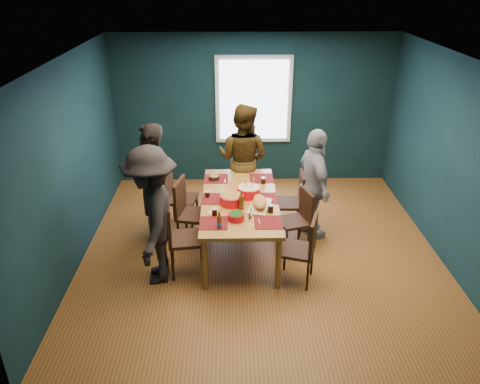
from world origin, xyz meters
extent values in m
cube|color=olive|center=(0.00, 0.00, -0.01)|extent=(5.00, 5.00, 0.01)
cube|color=white|center=(0.00, 0.00, 2.70)|extent=(5.00, 5.00, 0.01)
cube|color=#102C36|center=(-2.50, 0.00, 1.35)|extent=(0.01, 5.00, 2.70)
cube|color=#102C36|center=(2.50, 0.00, 1.35)|extent=(0.01, 5.00, 2.70)
cube|color=#102C36|center=(0.00, 2.50, 1.35)|extent=(5.00, 0.01, 2.70)
cube|color=#102C36|center=(0.00, -2.50, 1.35)|extent=(5.00, 0.01, 2.70)
cube|color=silver|center=(0.00, 2.47, 1.55)|extent=(1.35, 0.06, 1.55)
cube|color=olive|center=(-0.30, 0.09, 0.76)|extent=(1.04, 2.08, 0.05)
cylinder|color=olive|center=(-0.75, -0.87, 0.37)|extent=(0.07, 0.07, 0.74)
cylinder|color=olive|center=(0.16, -0.87, 0.37)|extent=(0.07, 0.07, 0.74)
cylinder|color=olive|center=(-0.75, 1.05, 0.37)|extent=(0.07, 0.07, 0.74)
cylinder|color=olive|center=(0.16, 1.05, 0.37)|extent=(0.07, 0.07, 0.74)
cube|color=black|center=(-1.17, 0.73, 0.48)|extent=(0.51, 0.51, 0.04)
cube|color=black|center=(-1.37, 0.76, 0.74)|extent=(0.11, 0.45, 0.49)
cylinder|color=black|center=(-1.39, 0.57, 0.23)|extent=(0.03, 0.03, 0.45)
cylinder|color=black|center=(-1.01, 0.51, 0.23)|extent=(0.03, 0.03, 0.45)
cylinder|color=black|center=(-1.33, 0.94, 0.23)|extent=(0.03, 0.03, 0.45)
cylinder|color=black|center=(-0.96, 0.89, 0.23)|extent=(0.03, 0.03, 0.45)
cube|color=black|center=(-0.94, 0.18, 0.49)|extent=(0.54, 0.54, 0.04)
cube|color=black|center=(-1.14, 0.23, 0.76)|extent=(0.14, 0.46, 0.50)
cylinder|color=black|center=(-1.17, 0.03, 0.23)|extent=(0.03, 0.03, 0.47)
cylinder|color=black|center=(-0.79, -0.05, 0.23)|extent=(0.03, 0.03, 0.47)
cylinder|color=black|center=(-1.09, 0.42, 0.23)|extent=(0.03, 0.03, 0.47)
cylinder|color=black|center=(-0.71, 0.33, 0.23)|extent=(0.03, 0.03, 0.47)
cube|color=black|center=(-1.00, -0.46, 0.49)|extent=(0.51, 0.51, 0.04)
cube|color=black|center=(-1.21, -0.49, 0.77)|extent=(0.10, 0.46, 0.50)
cylinder|color=black|center=(-1.18, -0.68, 0.24)|extent=(0.04, 0.04, 0.47)
cylinder|color=black|center=(-0.78, -0.64, 0.24)|extent=(0.04, 0.04, 0.47)
cylinder|color=black|center=(-1.22, -0.29, 0.24)|extent=(0.04, 0.04, 0.47)
cylinder|color=black|center=(-0.83, -0.24, 0.24)|extent=(0.04, 0.04, 0.47)
cube|color=black|center=(0.45, 0.59, 0.45)|extent=(0.44, 0.44, 0.04)
cube|color=black|center=(0.64, 0.58, 0.71)|extent=(0.05, 0.43, 0.47)
cylinder|color=black|center=(0.26, 0.41, 0.22)|extent=(0.03, 0.03, 0.43)
cylinder|color=black|center=(0.62, 0.40, 0.22)|extent=(0.03, 0.03, 0.43)
cylinder|color=black|center=(0.27, 0.78, 0.22)|extent=(0.03, 0.03, 0.43)
cylinder|color=black|center=(0.63, 0.77, 0.22)|extent=(0.03, 0.03, 0.43)
cube|color=black|center=(0.47, 0.08, 0.43)|extent=(0.49, 0.49, 0.04)
cube|color=black|center=(0.64, 0.13, 0.66)|extent=(0.15, 0.39, 0.44)
cylinder|color=black|center=(0.35, -0.13, 0.20)|extent=(0.03, 0.03, 0.41)
cylinder|color=black|center=(0.68, -0.04, 0.20)|extent=(0.03, 0.03, 0.41)
cylinder|color=black|center=(0.26, 0.19, 0.20)|extent=(0.03, 0.03, 0.41)
cylinder|color=black|center=(0.58, 0.29, 0.20)|extent=(0.03, 0.03, 0.41)
cube|color=black|center=(0.41, -0.71, 0.45)|extent=(0.53, 0.53, 0.04)
cube|color=black|center=(0.59, -0.77, 0.71)|extent=(0.17, 0.42, 0.46)
cylinder|color=black|center=(0.18, -0.82, 0.22)|extent=(0.03, 0.03, 0.43)
cylinder|color=black|center=(0.52, -0.94, 0.22)|extent=(0.03, 0.03, 0.43)
cylinder|color=black|center=(0.29, -0.48, 0.22)|extent=(0.03, 0.03, 0.43)
cylinder|color=black|center=(0.64, -0.59, 0.22)|extent=(0.03, 0.03, 0.43)
imported|color=black|center=(-1.53, 0.30, 0.90)|extent=(0.50, 0.70, 1.80)
imported|color=black|center=(-0.22, 1.30, 0.90)|extent=(1.08, 0.99, 1.80)
imported|color=white|center=(0.78, 0.42, 0.84)|extent=(0.60, 1.04, 1.67)
imported|color=black|center=(-1.39, -0.61, 0.91)|extent=(0.75, 1.22, 1.82)
cylinder|color=red|center=(-0.41, -0.06, 0.85)|extent=(0.32, 0.32, 0.13)
cylinder|color=#4F7C2D|center=(-0.41, -0.06, 0.91)|extent=(0.28, 0.28, 0.02)
cylinder|color=red|center=(-0.17, 0.18, 0.86)|extent=(0.33, 0.33, 0.13)
cylinder|color=beige|center=(-0.17, 0.18, 0.92)|extent=(0.29, 0.29, 0.02)
cylinder|color=tan|center=(-0.13, 0.18, 0.97)|extent=(0.10, 0.18, 0.26)
cylinder|color=tan|center=(-0.21, 0.18, 0.97)|extent=(0.08, 0.19, 0.26)
cylinder|color=red|center=(-0.35, -0.50, 0.83)|extent=(0.21, 0.21, 0.09)
cylinder|color=#124813|center=(-0.35, -0.50, 0.87)|extent=(0.19, 0.19, 0.02)
cube|color=tan|center=(-0.04, -0.16, 0.80)|extent=(0.38, 0.55, 0.02)
ellipsoid|color=#BF8744|center=(-0.04, -0.16, 0.87)|extent=(0.29, 0.43, 0.12)
cube|color=silver|center=(-0.16, -0.36, 0.82)|extent=(0.03, 0.20, 0.00)
cylinder|color=black|center=(-0.18, -0.47, 0.82)|extent=(0.02, 0.11, 0.02)
sphere|color=#145919|center=(-0.04, -0.27, 0.88)|extent=(0.04, 0.04, 0.04)
sphere|color=#145919|center=(-0.04, -0.16, 0.88)|extent=(0.04, 0.04, 0.04)
sphere|color=#145919|center=(-0.04, -0.05, 0.88)|extent=(0.04, 0.04, 0.04)
cylinder|color=black|center=(-0.67, 0.74, 0.82)|extent=(0.16, 0.16, 0.06)
cylinder|color=#4F7C2D|center=(-0.67, 0.74, 0.85)|extent=(0.13, 0.13, 0.02)
cylinder|color=#4D2B0D|center=(-0.56, -0.70, 0.87)|extent=(0.06, 0.06, 0.16)
cylinder|color=#4D2B0D|center=(-0.56, -0.70, 0.99)|extent=(0.02, 0.02, 0.06)
cylinder|color=blue|center=(-0.56, -0.70, 0.84)|extent=(0.06, 0.06, 0.04)
cylinder|color=#4D2B0D|center=(-0.28, -0.22, 0.88)|extent=(0.07, 0.07, 0.19)
cylinder|color=#4D2B0D|center=(-0.28, -0.22, 1.02)|extent=(0.03, 0.03, 0.07)
cylinder|color=black|center=(-0.63, -0.38, 0.84)|extent=(0.07, 0.07, 0.10)
cylinder|color=silver|center=(-0.63, -0.38, 0.89)|extent=(0.07, 0.07, 0.02)
cylinder|color=black|center=(0.10, -0.31, 0.84)|extent=(0.07, 0.07, 0.11)
cylinder|color=silver|center=(0.10, -0.31, 0.89)|extent=(0.08, 0.08, 0.02)
cylinder|color=black|center=(0.06, 0.58, 0.84)|extent=(0.07, 0.07, 0.10)
cylinder|color=silver|center=(0.06, 0.58, 0.88)|extent=(0.07, 0.07, 0.01)
cylinder|color=black|center=(-0.75, 0.15, 0.83)|extent=(0.06, 0.06, 0.09)
cylinder|color=silver|center=(-0.75, 0.15, 0.87)|extent=(0.06, 0.06, 0.01)
cube|color=#FE7E6B|center=(0.03, 0.12, 0.79)|extent=(0.14, 0.14, 0.00)
cube|color=#FE7E6B|center=(-0.66, -0.29, 0.79)|extent=(0.17, 0.17, 0.00)
cube|color=#FE7E6B|center=(0.02, -0.64, 0.79)|extent=(0.16, 0.16, 0.00)
camera|label=1|loc=(-0.42, -5.68, 3.69)|focal=35.00mm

